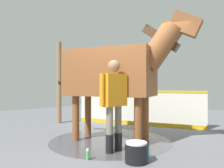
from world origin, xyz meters
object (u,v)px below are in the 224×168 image
(horse, at_px, (116,72))
(bottle_spray, at_px, (88,155))
(wash_bucket, at_px, (136,152))
(handler, at_px, (114,98))
(bottle_shampoo, at_px, (148,152))

(horse, bearing_deg, bottle_spray, -88.50)
(wash_bucket, bearing_deg, horse, -29.06)
(handler, distance_m, bottle_spray, 1.13)
(handler, relative_size, bottle_shampoo, 7.01)
(wash_bucket, height_order, bottle_shampoo, wash_bucket)
(horse, relative_size, bottle_spray, 16.48)
(horse, xyz_separation_m, bottle_shampoo, (-1.25, 0.41, -1.45))
(horse, distance_m, bottle_spray, 2.00)
(bottle_spray, bearing_deg, horse, -63.40)
(handler, bearing_deg, bottle_spray, 92.04)
(bottle_spray, bearing_deg, wash_bucket, -141.55)
(horse, height_order, bottle_shampoo, horse)
(wash_bucket, bearing_deg, handler, -10.91)
(horse, distance_m, bottle_shampoo, 1.96)
(horse, bearing_deg, handler, -70.22)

